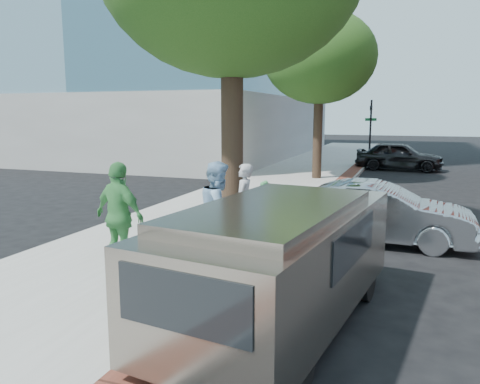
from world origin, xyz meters
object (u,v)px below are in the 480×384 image
at_px(person_gray, 244,203).
at_px(bg_car, 399,156).
at_px(sedan_silver, 378,213).
at_px(person_officer, 219,211).
at_px(person_green, 120,216).
at_px(parking_meter, 264,202).
at_px(van, 286,256).

bearing_deg(person_gray, bg_car, 161.05).
xyz_separation_m(person_gray, sedan_silver, (2.74, 1.48, -0.32)).
bearing_deg(sedan_silver, bg_car, 1.53).
relative_size(person_officer, person_green, 0.98).
bearing_deg(person_gray, parking_meter, 35.59).
bearing_deg(bg_car, van, -179.19).
xyz_separation_m(person_gray, person_officer, (0.01, -1.42, 0.09)).
bearing_deg(sedan_silver, parking_meter, 138.10).
xyz_separation_m(parking_meter, person_green, (-2.14, -1.83, -0.08)).
relative_size(parking_meter, person_officer, 0.77).
xyz_separation_m(bg_car, van, (-0.97, -19.91, 0.23)).
distance_m(person_officer, sedan_silver, 4.01).
xyz_separation_m(parking_meter, bg_car, (2.12, 17.25, -0.45)).
distance_m(person_gray, person_green, 2.91).
xyz_separation_m(person_green, bg_car, (4.26, 19.09, -0.38)).
height_order(person_gray, person_green, person_green).
height_order(sedan_silver, van, van).
relative_size(person_gray, sedan_silver, 0.41).
relative_size(parking_meter, person_green, 0.75).
bearing_deg(person_green, parking_meter, -124.49).
xyz_separation_m(person_officer, bg_car, (2.79, 18.00, -0.36)).
relative_size(person_gray, bg_car, 0.39).
bearing_deg(person_gray, sedan_silver, 109.02).
xyz_separation_m(person_officer, sedan_silver, (2.73, 2.90, -0.41)).
relative_size(parking_meter, sedan_silver, 0.35).
bearing_deg(parking_meter, bg_car, 82.99).
bearing_deg(bg_car, sedan_silver, -176.63).
xyz_separation_m(sedan_silver, van, (-0.91, -4.81, 0.28)).
height_order(person_officer, bg_car, person_officer).
height_order(parking_meter, sedan_silver, parking_meter).
bearing_deg(bg_car, parking_meter, 176.59).
bearing_deg(person_gray, person_officer, -8.90).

